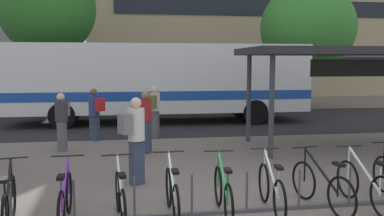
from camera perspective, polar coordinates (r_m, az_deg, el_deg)
bus_lane_asphalt at (r=16.89m, az=-2.75°, el=-1.97°), size 80.00×7.20×0.01m
city_bus at (r=16.68m, az=-4.37°, el=4.03°), size 12.03×2.62×3.20m
bike_rack at (r=7.03m, az=7.69°, el=-13.65°), size 8.37×0.26×0.70m
parked_bicycle_black_0 at (r=6.82m, az=-24.37°, el=-12.27°), size 0.52×1.70×0.99m
parked_bicycle_purple_1 at (r=6.67m, az=-17.43°, el=-12.41°), size 0.52×1.72×0.99m
parked_bicycle_silver_2 at (r=6.55m, az=-10.05°, el=-12.56°), size 0.52×1.72×0.99m
parked_bicycle_silver_3 at (r=6.67m, az=-2.81°, el=-12.10°), size 0.52×1.72×0.99m
parked_bicycle_green_4 at (r=6.73m, az=4.40°, el=-11.92°), size 0.52×1.72×0.99m
parked_bicycle_silver_5 at (r=7.02m, az=11.10°, el=-11.25°), size 0.52×1.72×0.99m
parked_bicycle_black_6 at (r=7.39m, az=17.78°, el=-10.54°), size 0.55×1.70×0.99m
parked_bicycle_white_7 at (r=7.70m, az=23.12°, el=-10.06°), size 0.52×1.72×0.99m
transit_shelter at (r=12.61m, az=21.40°, el=7.03°), size 6.20×3.20×2.90m
commuter_olive_pack_0 at (r=13.35m, az=-5.31°, el=-0.01°), size 0.50×0.60×1.71m
commuter_grey_pack_2 at (r=11.92m, az=-17.87°, el=-1.31°), size 0.39×0.56×1.64m
commuter_maroon_pack_3 at (r=11.13m, az=-6.73°, el=-1.33°), size 0.60×0.52×1.71m
commuter_red_pack_5 at (r=13.16m, az=-13.52°, el=-0.40°), size 0.60×0.57×1.67m
commuter_grey_pack_6 at (r=8.30m, az=-8.05°, el=-3.75°), size 0.61×0.52×1.80m
street_tree_0 at (r=22.11m, az=-19.73°, el=13.13°), size 4.78×4.78×7.61m
street_tree_1 at (r=22.54m, az=15.97°, el=10.78°), size 4.94×4.94×6.60m
building_centre_block at (r=51.53m, az=-4.00°, el=12.97°), size 17.50×13.77×16.48m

